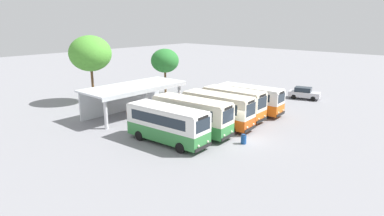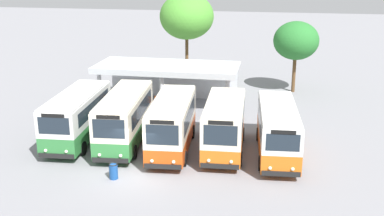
% 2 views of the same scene
% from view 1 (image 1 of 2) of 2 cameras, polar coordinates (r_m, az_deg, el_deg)
% --- Properties ---
extents(ground_plane, '(180.00, 180.00, 0.00)m').
position_cam_1_polar(ground_plane, '(30.97, 8.79, -5.30)').
color(ground_plane, gray).
extents(city_bus_nearest_orange, '(2.83, 8.01, 3.28)m').
position_cam_1_polar(city_bus_nearest_orange, '(29.26, -4.25, -2.62)').
color(city_bus_nearest_orange, black).
rests_on(city_bus_nearest_orange, ground).
extents(city_bus_second_in_row, '(2.97, 8.19, 3.41)m').
position_cam_1_polar(city_bus_second_in_row, '(31.54, -0.02, -1.15)').
color(city_bus_second_in_row, black).
rests_on(city_bus_second_in_row, ground).
extents(city_bus_middle_cream, '(2.82, 7.62, 3.40)m').
position_cam_1_polar(city_bus_middle_cream, '(33.65, 4.43, -0.18)').
color(city_bus_middle_cream, black).
rests_on(city_bus_middle_cream, ground).
extents(city_bus_fourth_amber, '(2.68, 7.03, 3.35)m').
position_cam_1_polar(city_bus_fourth_amber, '(36.45, 7.12, 0.89)').
color(city_bus_fourth_amber, black).
rests_on(city_bus_fourth_amber, ground).
extents(city_bus_fifth_blue, '(2.80, 7.91, 3.16)m').
position_cam_1_polar(city_bus_fifth_blue, '(39.18, 9.81, 1.63)').
color(city_bus_fifth_blue, black).
rests_on(city_bus_fifth_blue, ground).
extents(parked_car_flank, '(2.71, 4.39, 1.62)m').
position_cam_1_polar(parked_car_flank, '(48.30, 18.58, 2.44)').
color(parked_car_flank, black).
rests_on(parked_car_flank, ground).
extents(terminal_canopy, '(11.81, 5.08, 3.40)m').
position_cam_1_polar(terminal_canopy, '(38.88, -10.37, 2.78)').
color(terminal_canopy, silver).
rests_on(terminal_canopy, ground).
extents(waiting_chair_end_by_column, '(0.46, 0.46, 0.86)m').
position_cam_1_polar(waiting_chair_end_by_column, '(37.42, -10.70, -0.99)').
color(waiting_chair_end_by_column, slate).
rests_on(waiting_chair_end_by_column, ground).
extents(waiting_chair_second_from_end, '(0.46, 0.46, 0.86)m').
position_cam_1_polar(waiting_chair_second_from_end, '(37.80, -9.77, -0.79)').
color(waiting_chair_second_from_end, slate).
rests_on(waiting_chair_second_from_end, ground).
extents(waiting_chair_middle_seat, '(0.46, 0.46, 0.86)m').
position_cam_1_polar(waiting_chair_middle_seat, '(38.28, -8.98, -0.55)').
color(waiting_chair_middle_seat, slate).
rests_on(waiting_chair_middle_seat, ground).
extents(waiting_chair_fourth_seat, '(0.46, 0.46, 0.86)m').
position_cam_1_polar(waiting_chair_fourth_seat, '(38.67, -8.08, -0.36)').
color(waiting_chair_fourth_seat, slate).
rests_on(waiting_chair_fourth_seat, ground).
extents(roadside_tree_behind_canopy, '(5.32, 5.32, 8.68)m').
position_cam_1_polar(roadside_tree_behind_canopy, '(44.75, -16.97, 8.89)').
color(roadside_tree_behind_canopy, brown).
rests_on(roadside_tree_behind_canopy, ground).
extents(roadside_tree_east_of_canopy, '(4.08, 4.08, 6.50)m').
position_cam_1_polar(roadside_tree_east_of_canopy, '(49.29, -4.65, 8.04)').
color(roadside_tree_east_of_canopy, brown).
rests_on(roadside_tree_east_of_canopy, ground).
extents(litter_bin_apron, '(0.49, 0.49, 0.90)m').
position_cam_1_polar(litter_bin_apron, '(29.74, 8.81, -5.23)').
color(litter_bin_apron, '#19478C').
rests_on(litter_bin_apron, ground).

